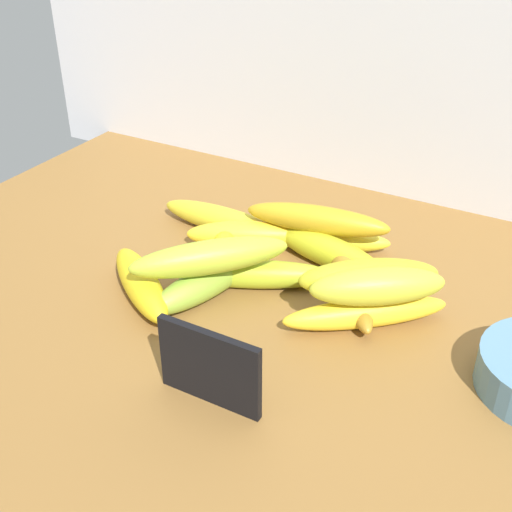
{
  "coord_description": "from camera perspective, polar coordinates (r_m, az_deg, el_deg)",
  "views": [
    {
      "loc": [
        29.08,
        -54.37,
        49.11
      ],
      "look_at": [
        -3.49,
        4.29,
        8.0
      ],
      "focal_mm": 46.32,
      "sensor_mm": 36.0,
      "label": 1
    }
  ],
  "objects": [
    {
      "name": "counter_top",
      "position": [
        0.78,
        0.72,
        -6.18
      ],
      "size": [
        110.0,
        76.0,
        3.0
      ],
      "primitive_type": "cube",
      "color": "brown",
      "rests_on": "ground"
    },
    {
      "name": "chalkboard_sign",
      "position": [
        0.64,
        -3.99,
        -9.75
      ],
      "size": [
        11.0,
        1.8,
        8.4
      ],
      "color": "black",
      "rests_on": "counter_top"
    },
    {
      "name": "banana_0",
      "position": [
        0.76,
        9.43,
        -4.86
      ],
      "size": [
        17.09,
        14.89,
        3.45
      ],
      "primitive_type": "ellipsoid",
      "rotation": [
        0.0,
        0.0,
        3.83
      ],
      "color": "yellow",
      "rests_on": "counter_top"
    },
    {
      "name": "banana_1",
      "position": [
        0.89,
        5.66,
        1.46
      ],
      "size": [
        18.4,
        9.62,
        3.25
      ],
      "primitive_type": "ellipsoid",
      "rotation": [
        0.0,
        0.0,
        3.51
      ],
      "color": "yellow",
      "rests_on": "counter_top"
    },
    {
      "name": "banana_2",
      "position": [
        0.86,
        6.22,
        0.45
      ],
      "size": [
        16.76,
        7.26,
        4.09
      ],
      "primitive_type": "ellipsoid",
      "rotation": [
        0.0,
        0.0,
        2.94
      ],
      "color": "gold",
      "rests_on": "counter_top"
    },
    {
      "name": "banana_3",
      "position": [
        0.86,
        -3.0,
        0.19
      ],
      "size": [
        10.08,
        18.89,
        3.29
      ],
      "primitive_type": "ellipsoid",
      "rotation": [
        0.0,
        0.0,
        5.09
      ],
      "color": "yellow",
      "rests_on": "counter_top"
    },
    {
      "name": "banana_4",
      "position": [
        0.81,
        -0.08,
        -1.58
      ],
      "size": [
        19.44,
        12.11,
        3.6
      ],
      "primitive_type": "ellipsoid",
      "rotation": [
        0.0,
        0.0,
        3.6
      ],
      "color": "#A2B626",
      "rests_on": "counter_top"
    },
    {
      "name": "banana_5",
      "position": [
        0.81,
        8.07,
        -2.21
      ],
      "size": [
        14.02,
        18.67,
        3.38
      ],
      "primitive_type": "ellipsoid",
      "rotation": [
        0.0,
        0.0,
        5.3
      ],
      "color": "#A87A24",
      "rests_on": "counter_top"
    },
    {
      "name": "banana_6",
      "position": [
        0.93,
        -2.55,
        3.0
      ],
      "size": [
        21.01,
        4.4,
        3.83
      ],
      "primitive_type": "ellipsoid",
      "rotation": [
        0.0,
        0.0,
        3.11
      ],
      "color": "gold",
      "rests_on": "counter_top"
    },
    {
      "name": "banana_7",
      "position": [
        0.8,
        -9.91,
        -2.36
      ],
      "size": [
        15.74,
        12.94,
        4.06
      ],
      "primitive_type": "ellipsoid",
      "rotation": [
        0.0,
        0.0,
        2.52
      ],
      "color": "yellow",
      "rests_on": "counter_top"
    },
    {
      "name": "banana_8",
      "position": [
        0.89,
        -0.72,
        1.83
      ],
      "size": [
        16.51,
        11.03,
        3.86
      ],
      "primitive_type": "ellipsoid",
      "rotation": [
        0.0,
        0.0,
        3.62
      ],
      "color": "yellow",
      "rests_on": "counter_top"
    },
    {
      "name": "banana_9",
      "position": [
        0.79,
        -4.49,
        -2.37
      ],
      "size": [
        8.18,
        16.38,
        4.0
      ],
      "primitive_type": "ellipsoid",
      "rotation": [
        0.0,
        0.0,
        4.44
      ],
      "color": "#8AAF38",
      "rests_on": "counter_top"
    },
    {
      "name": "banana_10",
      "position": [
        0.87,
        5.31,
        3.17
      ],
      "size": [
        19.49,
        7.46,
        3.73
      ],
      "primitive_type": "ellipsoid",
      "rotation": [
        0.0,
        0.0,
        3.34
      ],
      "color": "#BE921D",
      "rests_on": "banana_1"
    },
    {
      "name": "banana_11",
      "position": [
        0.77,
        -3.97,
        -0.08
      ],
      "size": [
        16.17,
        16.42,
        4.08
      ],
      "primitive_type": "ellipsoid",
      "rotation": [
        0.0,
        0.0,
        3.94
      ],
      "color": "#A7BC30",
      "rests_on": "banana_9"
    },
    {
      "name": "banana_12",
      "position": [
        0.73,
        10.45,
        -2.58
      ],
      "size": [
        14.92,
        12.26,
        4.28
      ],
      "primitive_type": "ellipsoid",
      "rotation": [
        0.0,
        0.0,
        3.75
      ],
      "color": "gold",
      "rests_on": "banana_0"
    },
    {
      "name": "banana_13",
      "position": [
        0.75,
        9.72,
        -1.81
      ],
      "size": [
        15.55,
        12.69,
        4.27
      ],
      "primitive_type": "ellipsoid",
      "rotation": [
        0.0,
        0.0,
        3.75
      ],
      "color": "gold",
      "rests_on": "banana_0"
    }
  ]
}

